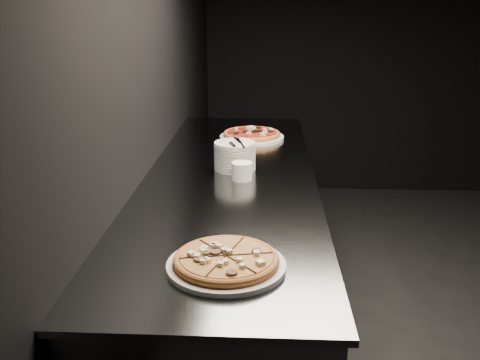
{
  "coord_description": "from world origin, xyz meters",
  "views": [
    {
      "loc": [
        -1.98,
        -2.25,
        1.63
      ],
      "look_at": [
        -2.08,
        -0.15,
        0.94
      ],
      "focal_mm": 40.0,
      "sensor_mm": 36.0,
      "label": 1
    }
  ],
  "objects_px": {
    "pizza_mushroom": "(226,261)",
    "pizza_tomato": "(252,135)",
    "plate_stack": "(235,156)",
    "cutlery": "(236,143)",
    "counter": "(231,267)",
    "ramekin": "(242,171)"
  },
  "relations": [
    {
      "from": "plate_stack",
      "to": "ramekin",
      "type": "relative_size",
      "value": 2.11
    },
    {
      "from": "pizza_tomato",
      "to": "counter",
      "type": "bearing_deg",
      "value": -96.62
    },
    {
      "from": "pizza_tomato",
      "to": "plate_stack",
      "type": "xyz_separation_m",
      "value": [
        -0.06,
        -0.58,
        0.04
      ]
    },
    {
      "from": "counter",
      "to": "cutlery",
      "type": "bearing_deg",
      "value": 70.23
    },
    {
      "from": "counter",
      "to": "pizza_tomato",
      "type": "distance_m",
      "value": 0.82
    },
    {
      "from": "counter",
      "to": "pizza_tomato",
      "type": "height_order",
      "value": "pizza_tomato"
    },
    {
      "from": "counter",
      "to": "pizza_mushroom",
      "type": "relative_size",
      "value": 6.91
    },
    {
      "from": "pizza_mushroom",
      "to": "cutlery",
      "type": "bearing_deg",
      "value": 91.53
    },
    {
      "from": "plate_stack",
      "to": "pizza_tomato",
      "type": "bearing_deg",
      "value": 83.97
    },
    {
      "from": "counter",
      "to": "ramekin",
      "type": "bearing_deg",
      "value": -56.33
    },
    {
      "from": "pizza_tomato",
      "to": "ramekin",
      "type": "bearing_deg",
      "value": -91.66
    },
    {
      "from": "plate_stack",
      "to": "ramekin",
      "type": "distance_m",
      "value": 0.16
    },
    {
      "from": "plate_stack",
      "to": "pizza_mushroom",
      "type": "bearing_deg",
      "value": -88.06
    },
    {
      "from": "pizza_mushroom",
      "to": "cutlery",
      "type": "xyz_separation_m",
      "value": [
        -0.03,
        0.95,
        0.11
      ]
    },
    {
      "from": "counter",
      "to": "pizza_mushroom",
      "type": "xyz_separation_m",
      "value": [
        0.05,
        -0.89,
        0.48
      ]
    },
    {
      "from": "pizza_mushroom",
      "to": "counter",
      "type": "bearing_deg",
      "value": 93.07
    },
    {
      "from": "pizza_mushroom",
      "to": "ramekin",
      "type": "bearing_deg",
      "value": 89.51
    },
    {
      "from": "counter",
      "to": "plate_stack",
      "type": "xyz_separation_m",
      "value": [
        0.01,
        0.08,
        0.52
      ]
    },
    {
      "from": "cutlery",
      "to": "ramekin",
      "type": "bearing_deg",
      "value": -95.48
    },
    {
      "from": "plate_stack",
      "to": "ramekin",
      "type": "xyz_separation_m",
      "value": [
        0.04,
        -0.16,
        -0.02
      ]
    },
    {
      "from": "pizza_mushroom",
      "to": "pizza_tomato",
      "type": "distance_m",
      "value": 1.54
    },
    {
      "from": "counter",
      "to": "ramekin",
      "type": "relative_size",
      "value": 27.8
    }
  ]
}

